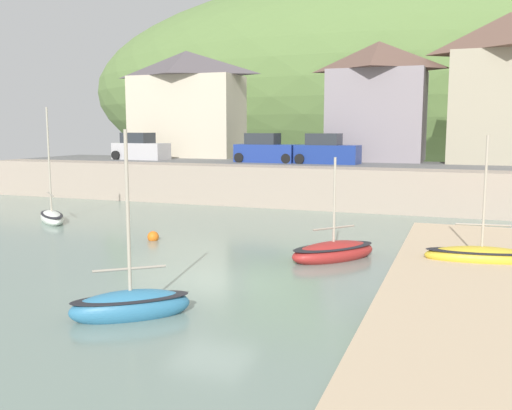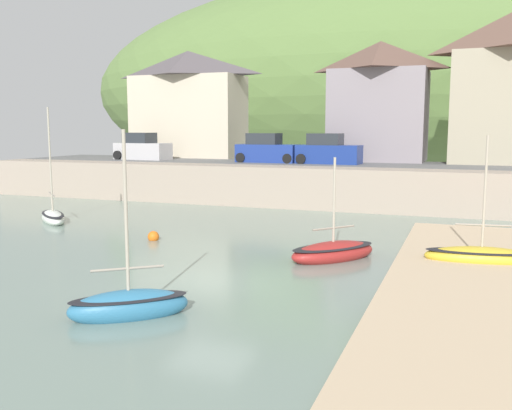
% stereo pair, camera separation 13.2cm
% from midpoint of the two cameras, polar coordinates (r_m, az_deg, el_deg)
% --- Properties ---
extents(quay_seawall, '(48.00, 9.40, 2.40)m').
position_cam_midpoint_polar(quay_seawall, '(33.88, 8.11, 2.01)').
color(quay_seawall, '#A29180').
rests_on(quay_seawall, ground).
extents(hillside_backdrop, '(80.00, 44.00, 26.38)m').
position_cam_midpoint_polar(hillside_backdrop, '(71.17, 14.64, 11.20)').
color(hillside_backdrop, '#5F7E41').
rests_on(hillside_backdrop, ground).
extents(waterfront_building_left, '(8.82, 4.46, 8.24)m').
position_cam_midpoint_polar(waterfront_building_left, '(45.67, -6.71, 10.10)').
color(waterfront_building_left, beige).
rests_on(waterfront_building_left, ground).
extents(waterfront_building_centre, '(6.73, 5.35, 8.22)m').
position_cam_midpoint_polar(waterfront_building_centre, '(41.10, 12.38, 10.22)').
color(waterfront_building_centre, gray).
rests_on(waterfront_building_centre, ground).
extents(waterfront_building_right, '(7.30, 5.81, 9.61)m').
position_cam_midpoint_polar(waterfront_building_right, '(40.78, 24.14, 10.74)').
color(waterfront_building_right, tan).
rests_on(waterfront_building_right, ground).
extents(sailboat_far_left, '(2.98, 2.67, 4.90)m').
position_cam_midpoint_polar(sailboat_far_left, '(14.82, -12.41, -9.80)').
color(sailboat_far_left, teal).
rests_on(sailboat_far_left, ground).
extents(fishing_boat_green, '(3.29, 3.56, 3.88)m').
position_cam_midpoint_polar(fishing_boat_green, '(20.76, 7.94, -4.69)').
color(fishing_boat_green, '#A22624').
rests_on(fishing_boat_green, ground).
extents(dinghy_open_wooden, '(3.98, 1.64, 4.65)m').
position_cam_midpoint_polar(dinghy_open_wooden, '(21.48, 21.88, -4.79)').
color(dinghy_open_wooden, gold).
rests_on(dinghy_open_wooden, ground).
extents(sailboat_tall_mast, '(3.19, 3.04, 5.88)m').
position_cam_midpoint_polar(sailboat_tall_mast, '(30.46, -19.63, -1.08)').
color(sailboat_tall_mast, white).
rests_on(sailboat_tall_mast, ground).
extents(parked_car_near_slipway, '(4.24, 2.07, 1.95)m').
position_cam_midpoint_polar(parked_car_near_slipway, '(42.50, -11.29, 5.60)').
color(parked_car_near_slipway, '#B7B5B6').
rests_on(parked_car_near_slipway, ground).
extents(parked_car_by_wall, '(4.15, 1.82, 1.95)m').
position_cam_midpoint_polar(parked_car_by_wall, '(38.31, 1.19, 5.53)').
color(parked_car_by_wall, navy).
rests_on(parked_car_by_wall, ground).
extents(parked_car_end_of_row, '(4.19, 1.93, 1.95)m').
position_cam_midpoint_polar(parked_car_end_of_row, '(37.13, 7.35, 5.39)').
color(parked_car_end_of_row, navy).
rests_on(parked_car_end_of_row, ground).
extents(mooring_buoy, '(0.48, 0.48, 0.48)m').
position_cam_midpoint_polar(mooring_buoy, '(24.41, -10.12, -3.15)').
color(mooring_buoy, orange).
rests_on(mooring_buoy, ground).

